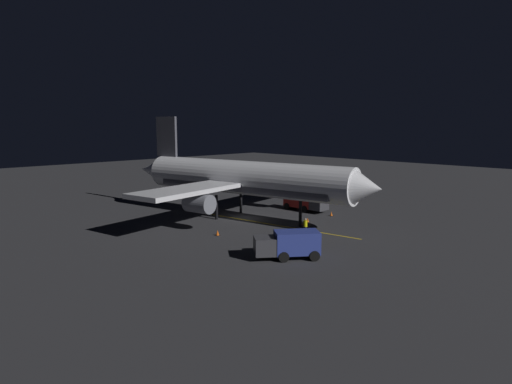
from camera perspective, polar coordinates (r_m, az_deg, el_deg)
ground_plane at (r=54.95m, az=-1.47°, el=-3.49°), size 180.00×180.00×0.20m
apron_guide_stripe at (r=52.01m, az=1.40°, el=-4.07°), size 3.48×23.43×0.01m
airliner at (r=54.46m, az=-1.98°, el=1.70°), size 30.82×35.84×12.52m
baggage_truck at (r=38.65m, az=4.36°, el=-6.75°), size 5.67×5.04×2.39m
catering_truck at (r=59.82m, az=6.23°, el=-1.31°), size 2.33×6.20×2.16m
ground_crew_worker at (r=47.07m, az=6.35°, el=-4.39°), size 0.40×0.40×1.74m
traffic_cone_near_left at (r=46.71m, az=-4.95°, el=-5.27°), size 0.50×0.50×0.55m
traffic_cone_near_right at (r=53.01m, az=6.63°, el=-3.61°), size 0.50×0.50×0.55m
traffic_cone_under_wing at (r=57.03m, az=9.64°, el=-2.80°), size 0.50×0.50×0.55m
traffic_cone_far at (r=51.46m, az=5.80°, el=-3.97°), size 0.50×0.50×0.55m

